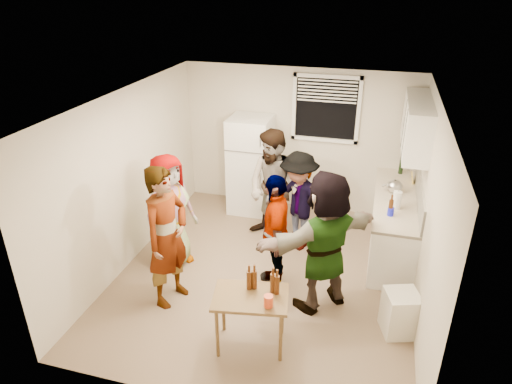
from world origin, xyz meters
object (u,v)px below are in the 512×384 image
(beer_bottle_counter, at_px, (390,215))
(guest_grey, at_px, (174,261))
(kettle, at_px, (394,192))
(guest_black, at_px, (274,283))
(trash_bin, at_px, (400,315))
(guest_back_left, at_px, (273,238))
(refrigerator, at_px, (251,165))
(guest_orange, at_px, (320,303))
(serving_table, at_px, (251,344))
(wine_bottle, at_px, (400,173))
(beer_bottle_table, at_px, (273,291))
(guest_stripe, at_px, (173,298))
(blue_cup, at_px, (390,215))
(red_cup, at_px, (268,306))
(guest_back_right, at_px, (296,246))

(beer_bottle_counter, xyz_separation_m, guest_grey, (-2.98, -0.59, -0.90))
(kettle, height_order, guest_black, kettle)
(trash_bin, xyz_separation_m, guest_back_left, (-1.93, 1.67, -0.25))
(beer_bottle_counter, distance_m, guest_back_left, 1.99)
(refrigerator, xyz_separation_m, trash_bin, (2.56, -2.57, -0.60))
(guest_black, distance_m, guest_orange, 0.71)
(beer_bottle_counter, distance_m, serving_table, 2.53)
(wine_bottle, bearing_deg, trash_bin, -88.74)
(beer_bottle_counter, xyz_separation_m, guest_black, (-1.42, -0.72, -0.90))
(beer_bottle_table, bearing_deg, wine_bottle, 67.66)
(wine_bottle, bearing_deg, refrigerator, -175.56)
(guest_back_left, bearing_deg, serving_table, -59.84)
(wine_bottle, relative_size, guest_black, 0.17)
(refrigerator, distance_m, guest_stripe, 2.86)
(blue_cup, bearing_deg, guest_grey, -168.74)
(refrigerator, bearing_deg, guest_grey, -108.14)
(blue_cup, relative_size, guest_back_left, 0.06)
(beer_bottle_table, distance_m, red_cup, 0.25)
(refrigerator, xyz_separation_m, guest_back_left, (0.63, -0.90, -0.85))
(wine_bottle, height_order, red_cup, wine_bottle)
(serving_table, xyz_separation_m, guest_back_right, (0.10, 2.21, 0.00))
(red_cup, xyz_separation_m, guest_orange, (0.44, 1.06, -0.69))
(kettle, xyz_separation_m, wine_bottle, (0.10, 0.76, 0.00))
(blue_cup, bearing_deg, guest_black, -153.26)
(blue_cup, bearing_deg, wine_bottle, 84.70)
(serving_table, bearing_deg, beer_bottle_counter, 53.25)
(serving_table, bearing_deg, refrigerator, 106.07)
(serving_table, height_order, guest_back_right, serving_table)
(wine_bottle, distance_m, guest_orange, 2.79)
(refrigerator, relative_size, guest_back_right, 1.09)
(kettle, relative_size, wine_bottle, 0.93)
(trash_bin, height_order, guest_black, trash_bin)
(red_cup, bearing_deg, guest_back_right, 93.07)
(wine_bottle, xyz_separation_m, guest_stripe, (-2.79, -2.91, -0.90))
(wine_bottle, bearing_deg, guest_stripe, -133.84)
(guest_stripe, height_order, guest_orange, guest_orange)
(refrigerator, height_order, guest_grey, refrigerator)
(wine_bottle, bearing_deg, kettle, -97.46)
(refrigerator, xyz_separation_m, serving_table, (0.93, -3.24, -0.85))
(blue_cup, relative_size, guest_back_right, 0.07)
(beer_bottle_counter, xyz_separation_m, trash_bin, (0.21, -1.23, -0.65))
(trash_bin, distance_m, serving_table, 1.78)
(refrigerator, distance_m, guest_back_left, 1.39)
(trash_bin, height_order, beer_bottle_table, beer_bottle_table)
(trash_bin, height_order, red_cup, red_cup)
(kettle, relative_size, trash_bin, 0.47)
(refrigerator, xyz_separation_m, guest_grey, (-0.63, -1.93, -0.85))
(wine_bottle, xyz_separation_m, red_cup, (-1.34, -3.55, -0.21))
(guest_black, bearing_deg, beer_bottle_counter, 102.29)
(serving_table, distance_m, guest_stripe, 1.33)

